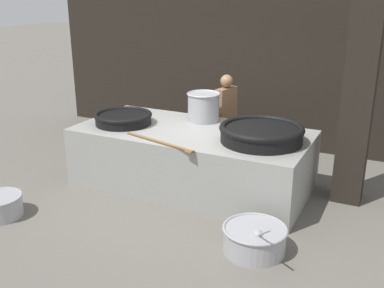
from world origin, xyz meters
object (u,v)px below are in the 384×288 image
at_px(cook, 225,115).
at_px(prep_bowl_vegetables, 255,238).
at_px(giant_wok_near, 123,118).
at_px(prep_bowl_meat, 0,205).
at_px(stock_pot, 204,106).
at_px(giant_wok_far, 261,133).

distance_m(cook, prep_bowl_vegetables, 3.24).
bearing_deg(giant_wok_near, prep_bowl_meat, -111.11).
xyz_separation_m(cook, prep_bowl_vegetables, (1.54, -2.77, -0.71)).
height_order(stock_pot, cook, cook).
height_order(cook, prep_bowl_meat, cook).
xyz_separation_m(stock_pot, prep_bowl_meat, (-1.91, -2.80, -1.04)).
relative_size(giant_wok_far, cook, 0.76).
bearing_deg(prep_bowl_meat, stock_pot, 55.63).
xyz_separation_m(giant_wok_near, cook, (1.25, 1.48, -0.17)).
distance_m(giant_wok_far, stock_pot, 1.41).
relative_size(giant_wok_far, prep_bowl_meat, 1.91).
bearing_deg(giant_wok_far, cook, 129.58).
bearing_deg(stock_pot, prep_bowl_meat, -124.37).
relative_size(giant_wok_near, stock_pot, 1.69).
relative_size(giant_wok_near, giant_wok_far, 0.77).
relative_size(stock_pot, cook, 0.35).
bearing_deg(stock_pot, prep_bowl_vegetables, -51.00).
relative_size(prep_bowl_vegetables, prep_bowl_meat, 1.46).
xyz_separation_m(giant_wok_far, prep_bowl_vegetables, (0.41, -1.40, -0.91)).
bearing_deg(giant_wok_far, stock_pot, 152.54).
relative_size(giant_wok_far, stock_pot, 2.19).
bearing_deg(giant_wok_near, cook, 49.97).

